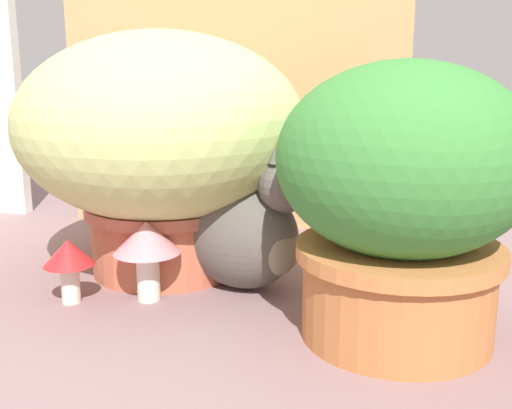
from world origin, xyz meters
TOP-DOWN VIEW (x-y plane):
  - ground_plane at (0.00, 0.00)m, footprint 6.00×6.00m
  - cardboard_backdrop at (-0.03, 0.54)m, footprint 0.93×0.03m
  - grass_planter at (-0.09, 0.13)m, footprint 0.60×0.60m
  - leafy_planter at (0.39, -0.12)m, footprint 0.40×0.40m
  - cat at (0.10, 0.05)m, footprint 0.35×0.27m
  - mushroom_ornament_pink at (-0.07, -0.04)m, footprint 0.13×0.13m
  - mushroom_ornament_red at (-0.21, -0.08)m, footprint 0.10×0.10m

SIDE VIEW (x-z plane):
  - ground_plane at x=0.00m, z-range 0.00..0.00m
  - mushroom_ornament_red at x=-0.21m, z-range 0.03..0.15m
  - mushroom_ornament_pink at x=-0.07m, z-range 0.04..0.19m
  - cat at x=0.10m, z-range -0.04..0.28m
  - leafy_planter at x=0.39m, z-range 0.02..0.47m
  - grass_planter at x=-0.09m, z-range 0.03..0.54m
  - cardboard_backdrop at x=-0.03m, z-range 0.00..0.87m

